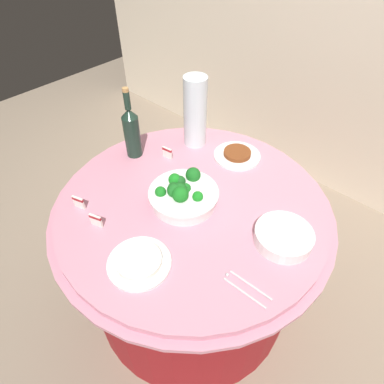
{
  "coord_description": "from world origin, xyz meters",
  "views": [
    {
      "loc": [
        0.62,
        -0.69,
        1.68
      ],
      "look_at": [
        0.0,
        0.0,
        0.79
      ],
      "focal_mm": 30.24,
      "sensor_mm": 36.0,
      "label": 1
    }
  ],
  "objects_px": {
    "food_plate_stir_fry": "(237,155)",
    "label_placard_front": "(167,152)",
    "broccoli_bowl": "(183,194)",
    "label_placard_mid": "(78,202)",
    "wine_bottle": "(132,131)",
    "plate_stack": "(283,237)",
    "food_plate_rice": "(139,262)",
    "serving_tongs": "(246,288)",
    "label_placard_rear": "(96,220)",
    "decorative_fruit_vase": "(195,115)"
  },
  "relations": [
    {
      "from": "food_plate_stir_fry",
      "to": "label_placard_front",
      "type": "bearing_deg",
      "value": -136.75
    },
    {
      "from": "broccoli_bowl",
      "to": "label_placard_mid",
      "type": "distance_m",
      "value": 0.41
    },
    {
      "from": "wine_bottle",
      "to": "label_placard_front",
      "type": "xyz_separation_m",
      "value": [
        0.14,
        0.09,
        -0.1
      ]
    },
    {
      "from": "broccoli_bowl",
      "to": "plate_stack",
      "type": "relative_size",
      "value": 1.33
    },
    {
      "from": "broccoli_bowl",
      "to": "wine_bottle",
      "type": "height_order",
      "value": "wine_bottle"
    },
    {
      "from": "food_plate_rice",
      "to": "wine_bottle",
      "type": "bearing_deg",
      "value": 140.82
    },
    {
      "from": "wine_bottle",
      "to": "serving_tongs",
      "type": "relative_size",
      "value": 2.01
    },
    {
      "from": "serving_tongs",
      "to": "food_plate_rice",
      "type": "height_order",
      "value": "food_plate_rice"
    },
    {
      "from": "food_plate_rice",
      "to": "label_placard_rear",
      "type": "distance_m",
      "value": 0.25
    },
    {
      "from": "food_plate_stir_fry",
      "to": "food_plate_rice",
      "type": "distance_m",
      "value": 0.72
    },
    {
      "from": "plate_stack",
      "to": "decorative_fruit_vase",
      "type": "height_order",
      "value": "decorative_fruit_vase"
    },
    {
      "from": "decorative_fruit_vase",
      "to": "label_placard_mid",
      "type": "distance_m",
      "value": 0.66
    },
    {
      "from": "wine_bottle",
      "to": "serving_tongs",
      "type": "distance_m",
      "value": 0.85
    },
    {
      "from": "label_placard_front",
      "to": "food_plate_stir_fry",
      "type": "bearing_deg",
      "value": 43.25
    },
    {
      "from": "food_plate_rice",
      "to": "label_placard_front",
      "type": "xyz_separation_m",
      "value": [
        -0.35,
        0.48,
        0.02
      ]
    },
    {
      "from": "plate_stack",
      "to": "serving_tongs",
      "type": "relative_size",
      "value": 1.26
    },
    {
      "from": "decorative_fruit_vase",
      "to": "serving_tongs",
      "type": "height_order",
      "value": "decorative_fruit_vase"
    },
    {
      "from": "food_plate_rice",
      "to": "decorative_fruit_vase",
      "type": "bearing_deg",
      "value": 116.99
    },
    {
      "from": "plate_stack",
      "to": "serving_tongs",
      "type": "height_order",
      "value": "plate_stack"
    },
    {
      "from": "plate_stack",
      "to": "food_plate_stir_fry",
      "type": "relative_size",
      "value": 0.95
    },
    {
      "from": "broccoli_bowl",
      "to": "label_placard_front",
      "type": "relative_size",
      "value": 5.09
    },
    {
      "from": "broccoli_bowl",
      "to": "serving_tongs",
      "type": "xyz_separation_m",
      "value": [
        0.42,
        -0.15,
        -0.04
      ]
    },
    {
      "from": "food_plate_stir_fry",
      "to": "label_placard_mid",
      "type": "bearing_deg",
      "value": -111.19
    },
    {
      "from": "label_placard_front",
      "to": "label_placard_rear",
      "type": "height_order",
      "value": "same"
    },
    {
      "from": "label_placard_front",
      "to": "label_placard_mid",
      "type": "bearing_deg",
      "value": -93.42
    },
    {
      "from": "food_plate_stir_fry",
      "to": "wine_bottle",
      "type": "bearing_deg",
      "value": -140.34
    },
    {
      "from": "label_placard_mid",
      "to": "label_placard_rear",
      "type": "height_order",
      "value": "same"
    },
    {
      "from": "serving_tongs",
      "to": "label_placard_rear",
      "type": "distance_m",
      "value": 0.59
    },
    {
      "from": "label_placard_mid",
      "to": "serving_tongs",
      "type": "bearing_deg",
      "value": 12.19
    },
    {
      "from": "decorative_fruit_vase",
      "to": "broccoli_bowl",
      "type": "bearing_deg",
      "value": -54.78
    },
    {
      "from": "broccoli_bowl",
      "to": "serving_tongs",
      "type": "bearing_deg",
      "value": -19.62
    },
    {
      "from": "decorative_fruit_vase",
      "to": "food_plate_stir_fry",
      "type": "height_order",
      "value": "decorative_fruit_vase"
    },
    {
      "from": "broccoli_bowl",
      "to": "food_plate_rice",
      "type": "xyz_separation_m",
      "value": [
        0.09,
        -0.32,
        -0.03
      ]
    },
    {
      "from": "broccoli_bowl",
      "to": "label_placard_mid",
      "type": "relative_size",
      "value": 5.09
    },
    {
      "from": "broccoli_bowl",
      "to": "food_plate_stir_fry",
      "type": "distance_m",
      "value": 0.39
    },
    {
      "from": "broccoli_bowl",
      "to": "label_placard_rear",
      "type": "distance_m",
      "value": 0.35
    },
    {
      "from": "broccoli_bowl",
      "to": "label_placard_rear",
      "type": "xyz_separation_m",
      "value": [
        -0.16,
        -0.31,
        -0.01
      ]
    },
    {
      "from": "plate_stack",
      "to": "label_placard_rear",
      "type": "height_order",
      "value": "label_placard_rear"
    },
    {
      "from": "food_plate_stir_fry",
      "to": "label_placard_front",
      "type": "xyz_separation_m",
      "value": [
        -0.24,
        -0.23,
        0.02
      ]
    },
    {
      "from": "plate_stack",
      "to": "label_placard_front",
      "type": "xyz_separation_m",
      "value": [
        -0.66,
        0.07,
        0.01
      ]
    },
    {
      "from": "decorative_fruit_vase",
      "to": "food_plate_rice",
      "type": "bearing_deg",
      "value": -63.01
    },
    {
      "from": "food_plate_stir_fry",
      "to": "label_placard_front",
      "type": "height_order",
      "value": "label_placard_front"
    },
    {
      "from": "wine_bottle",
      "to": "food_plate_rice",
      "type": "distance_m",
      "value": 0.64
    },
    {
      "from": "decorative_fruit_vase",
      "to": "label_placard_rear",
      "type": "distance_m",
      "value": 0.67
    },
    {
      "from": "broccoli_bowl",
      "to": "decorative_fruit_vase",
      "type": "height_order",
      "value": "decorative_fruit_vase"
    },
    {
      "from": "broccoli_bowl",
      "to": "serving_tongs",
      "type": "relative_size",
      "value": 1.68
    },
    {
      "from": "broccoli_bowl",
      "to": "serving_tongs",
      "type": "distance_m",
      "value": 0.44
    },
    {
      "from": "wine_bottle",
      "to": "decorative_fruit_vase",
      "type": "bearing_deg",
      "value": 60.51
    },
    {
      "from": "decorative_fruit_vase",
      "to": "food_plate_rice",
      "type": "height_order",
      "value": "decorative_fruit_vase"
    },
    {
      "from": "serving_tongs",
      "to": "broccoli_bowl",
      "type": "bearing_deg",
      "value": 160.38
    }
  ]
}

